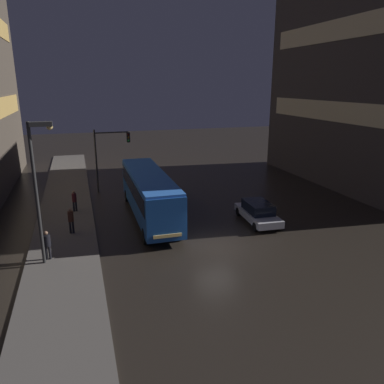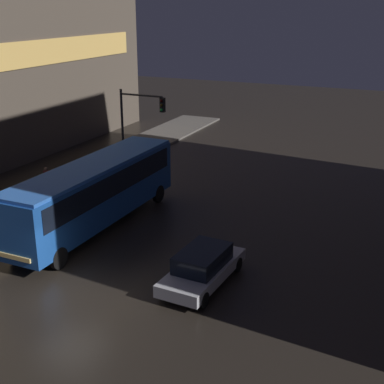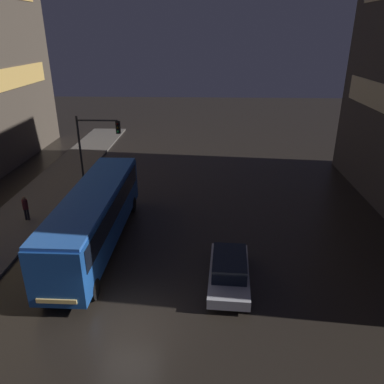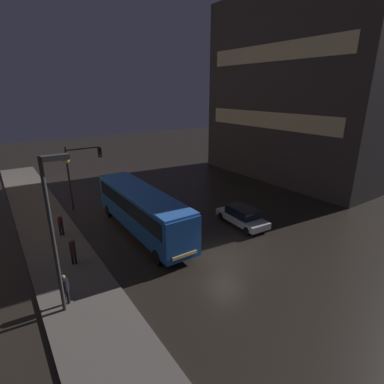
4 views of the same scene
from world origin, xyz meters
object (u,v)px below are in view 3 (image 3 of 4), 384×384
Objects in this scene: bus_near at (95,213)px; traffic_light_main at (94,141)px; car_taxi at (229,270)px; pedestrian_far at (25,206)px.

traffic_light_main is at bearing -74.75° from bus_near.
bus_near is at bearing -75.24° from traffic_light_main.
bus_near is at bearing -20.41° from car_taxi.
bus_near is 6.09m from pedestrian_far.
bus_near is 2.08× the size of traffic_light_main.
pedestrian_far is at bearing -26.57° from bus_near.
car_taxi is 0.83× the size of traffic_light_main.
car_taxi is at bearing -50.13° from traffic_light_main.
pedestrian_far reaches higher than car_taxi.
car_taxi is 13.99m from pedestrian_far.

